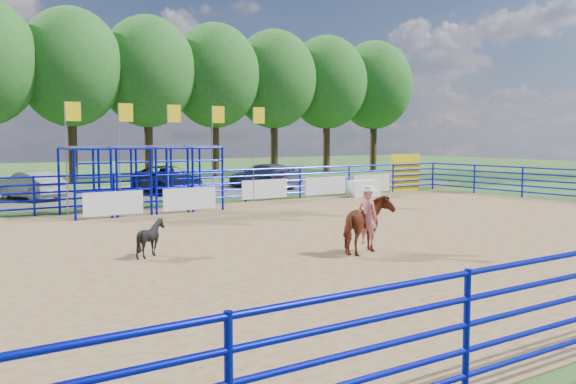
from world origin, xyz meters
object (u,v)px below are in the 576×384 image
object	(u,v)px
horse_and_rider	(368,220)
calf	(151,238)
car_c	(167,179)
car_b	(31,186)
announcer_table	(364,188)
car_d	(264,176)

from	to	relation	value
horse_and_rider	calf	world-z (taller)	horse_and_rider
horse_and_rider	car_c	world-z (taller)	horse_and_rider
calf	car_b	distance (m)	16.54
announcer_table	car_c	size ratio (longest dim) A/B	0.30
horse_and_rider	car_d	bearing A→B (deg)	64.82
calf	car_b	world-z (taller)	car_b
announcer_table	calf	size ratio (longest dim) A/B	1.60
calf	car_d	world-z (taller)	car_d
announcer_table	car_b	bearing A→B (deg)	150.83
car_c	car_d	world-z (taller)	car_c
announcer_table	car_c	world-z (taller)	car_c
car_b	car_c	world-z (taller)	car_c
car_b	car_d	world-z (taller)	car_d
announcer_table	car_b	distance (m)	15.69
car_c	car_b	bearing A→B (deg)	178.65
announcer_table	car_d	xyz separation A→B (m)	(-1.17, 7.25, 0.29)
calf	car_d	distance (m)	21.00
horse_and_rider	car_c	size ratio (longest dim) A/B	0.48
announcer_table	horse_and_rider	xyz separation A→B (m)	(-10.02, -11.57, 0.44)
car_b	car_c	bearing A→B (deg)	161.36
horse_and_rider	car_c	distance (m)	19.31
announcer_table	car_c	bearing A→B (deg)	133.06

